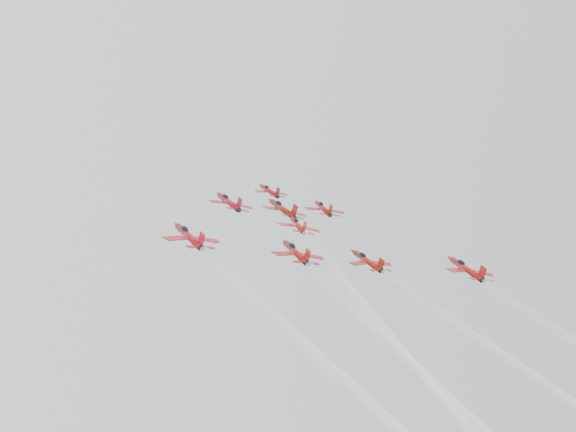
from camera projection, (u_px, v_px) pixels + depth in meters
name	position (u px, v px, depth m)	size (l,w,h in m)	color
jet_lead	(269.00, 191.00, 169.72)	(8.52, 10.82, 7.20)	maroon
jet_row2_left	(229.00, 201.00, 150.43)	(10.08, 12.79, 8.51)	#A50F1F
jet_row2_center	(282.00, 208.00, 154.78)	(10.59, 13.44, 8.95)	maroon
jet_row2_right	(323.00, 208.00, 163.66)	(9.65, 12.25, 8.15)	#9D110E
jet_center	(400.00, 315.00, 104.73)	(8.93, 82.91, 52.34)	#AC1D10
jet_rear_farleft	(286.00, 383.00, 76.28)	(10.19, 94.59, 59.71)	#B1101E
jet_rear_left	(436.00, 391.00, 82.38)	(9.72, 90.28, 56.99)	#A2120F
jet_rear_right	(509.00, 375.00, 91.44)	(8.64, 80.18, 50.61)	maroon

